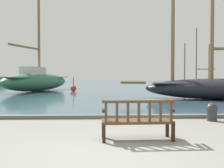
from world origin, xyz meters
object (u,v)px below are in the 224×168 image
Objects in this scene: sailboat_outer_port at (37,80)px; sailboat_mid_starboard at (197,82)px; park_bench at (137,119)px; sailboat_nearest_port at (214,85)px; channel_buoy at (73,88)px; mooring_bollard at (212,111)px.

sailboat_outer_port is 1.33× the size of sailboat_mid_starboard.
sailboat_nearest_port reaches higher than park_bench.
channel_buoy is at bearing -9.42° from sailboat_outer_port.
sailboat_nearest_port is at bearing -41.45° from channel_buoy.
park_bench reaches higher than mooring_bollard.
sailboat_mid_starboard is (19.36, 10.98, -0.34)m from sailboat_outer_port.
channel_buoy is at bearing -144.05° from sailboat_mid_starboard.
park_bench is 1.28× the size of channel_buoy.
sailboat_mid_starboard reaches higher than mooring_bollard.
mooring_bollard is at bearing -67.24° from channel_buoy.
mooring_bollard is at bearing -109.72° from sailboat_mid_starboard.
sailboat_outer_port is 18.46× the size of mooring_bollard.
sailboat_mid_starboard is at bearing 29.56° from sailboat_outer_port.
sailboat_mid_starboard is at bearing 35.95° from channel_buoy.
mooring_bollard is (9.79, -15.72, -0.76)m from sailboat_outer_port.
sailboat_outer_port is at bearing 111.30° from park_bench.
sailboat_nearest_port is at bearing -34.69° from sailboat_outer_port.
sailboat_mid_starboard is 20.92m from sailboat_nearest_port.
park_bench is 17.87m from channel_buoy.
sailboat_outer_port is 3.55m from channel_buoy.
sailboat_nearest_port is at bearing 65.44° from mooring_bollard.
sailboat_mid_starboard is 28.36m from mooring_bollard.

